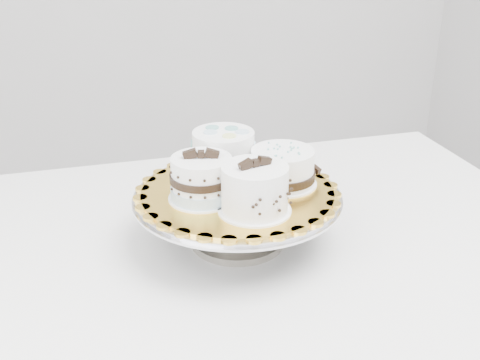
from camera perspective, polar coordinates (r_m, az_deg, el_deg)
name	(u,v)px	position (r m, az deg, el deg)	size (l,w,h in m)	color
table	(230,280)	(1.07, -0.98, -9.45)	(1.28, 0.92, 0.75)	white
cake_stand	(237,209)	(0.99, -0.25, -2.76)	(0.34, 0.34, 0.09)	gray
cake_board	(237,192)	(0.98, -0.25, -1.12)	(0.31, 0.31, 0.00)	orange
cake_swirl	(255,190)	(0.90, 1.41, -0.97)	(0.11, 0.11, 0.09)	white
cake_banded	(202,180)	(0.94, -3.64, 0.00)	(0.12, 0.12, 0.09)	white
cake_dots	(223,153)	(1.03, -1.58, 2.59)	(0.13, 0.13, 0.08)	white
cake_ribbon	(283,168)	(0.99, 4.09, 1.13)	(0.13, 0.13, 0.06)	white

